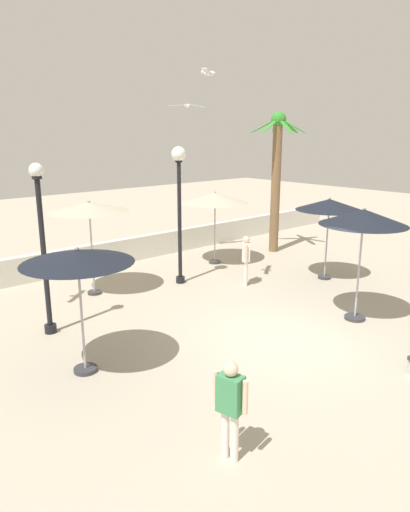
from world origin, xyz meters
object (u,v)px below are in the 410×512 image
at_px(patio_umbrella_1, 78,258).
at_px(palm_tree_0, 277,169).
at_px(lamp_post_0, 43,240).
at_px(lamp_post_1, 179,192).
at_px(seagull_0, 187,106).
at_px(patio_umbrella_0, 89,208).
at_px(patio_umbrella_4, 363,219).
at_px(guest_0, 230,402).
at_px(seagull_2, 208,73).
at_px(guest_2, 246,256).
at_px(patio_umbrella_2, 215,198).
at_px(patio_umbrella_3, 329,205).

bearing_deg(patio_umbrella_1, palm_tree_0, 20.78).
bearing_deg(palm_tree_0, lamp_post_0, -170.61).
distance_m(lamp_post_1, seagull_0, 4.20).
bearing_deg(patio_umbrella_0, patio_umbrella_4, -56.86).
bearing_deg(patio_umbrella_0, guest_0, -104.95).
bearing_deg(seagull_2, guest_2, -0.79).
xyz_separation_m(patio_umbrella_1, seagull_0, (7.25, 5.54, 3.19)).
relative_size(patio_umbrella_0, palm_tree_0, 0.52).
height_order(palm_tree_0, guest_0, palm_tree_0).
xyz_separation_m(patio_umbrella_1, patio_umbrella_2, (7.36, 4.18, 0.03)).
relative_size(seagull_0, seagull_2, 1.38).
bearing_deg(patio_umbrella_0, patio_umbrella_1, -120.82).
bearing_deg(patio_umbrella_1, patio_umbrella_4, -18.05).
xyz_separation_m(lamp_post_1, seagull_0, (2.27, 2.34, 2.65)).
height_order(patio_umbrella_1, patio_umbrella_2, patio_umbrella_2).
height_order(lamp_post_0, seagull_0, seagull_0).
height_order(patio_umbrella_0, seagull_0, seagull_0).
height_order(patio_umbrella_4, seagull_0, seagull_0).
height_order(patio_umbrella_3, patio_umbrella_4, patio_umbrella_4).
height_order(patio_umbrella_1, guest_2, patio_umbrella_1).
height_order(lamp_post_1, guest_0, lamp_post_1).
bearing_deg(lamp_post_0, patio_umbrella_3, -12.16).
distance_m(patio_umbrella_3, guest_2, 3.09).
xyz_separation_m(patio_umbrella_3, seagull_2, (-3.97, 1.25, 3.70)).
bearing_deg(seagull_0, patio_umbrella_0, -162.95).
distance_m(patio_umbrella_0, palm_tree_0, 7.95).
distance_m(patio_umbrella_2, seagull_2, 5.18).
bearing_deg(guest_2, guest_0, -137.94).
bearing_deg(seagull_0, guest_2, -103.20).
bearing_deg(palm_tree_0, patio_umbrella_3, -114.14).
height_order(patio_umbrella_2, seagull_0, seagull_0).
bearing_deg(lamp_post_1, patio_umbrella_1, -147.28).
bearing_deg(seagull_2, patio_umbrella_1, -160.67).
height_order(guest_0, seagull_0, seagull_0).
bearing_deg(patio_umbrella_3, patio_umbrella_0, 150.27).
relative_size(lamp_post_0, guest_2, 2.54).
distance_m(patio_umbrella_3, seagull_0, 6.18).
xyz_separation_m(guest_0, seagull_2, (4.47, 5.44, 5.17)).
height_order(patio_umbrella_0, guest_0, patio_umbrella_0).
distance_m(patio_umbrella_3, patio_umbrella_4, 3.45).
bearing_deg(guest_2, patio_umbrella_2, 67.89).
relative_size(patio_umbrella_3, lamp_post_1, 0.63).
height_order(patio_umbrella_3, guest_2, patio_umbrella_3).
height_order(patio_umbrella_2, lamp_post_1, lamp_post_1).
height_order(lamp_post_0, lamp_post_1, lamp_post_1).
relative_size(patio_umbrella_1, patio_umbrella_4, 0.89).
relative_size(patio_umbrella_4, guest_2, 1.84).
bearing_deg(patio_umbrella_2, guest_2, -112.11).
relative_size(palm_tree_0, guest_0, 3.45).
bearing_deg(guest_0, patio_umbrella_3, 26.39).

